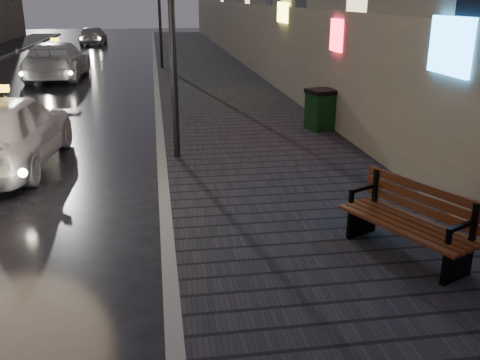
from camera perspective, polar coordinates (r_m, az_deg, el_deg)
The scene contains 8 objects.
ground at distance 6.75m, azimuth -20.47°, elevation -14.04°, with size 120.00×120.00×0.00m, color black.
sidewalk at distance 26.90m, azimuth -3.79°, elevation 11.56°, with size 4.60×58.00×0.15m, color black.
curb at distance 26.79m, azimuth -9.01°, elevation 11.34°, with size 0.20×58.00×0.15m, color slate.
bench at distance 7.67m, azimuth 17.78°, elevation -4.12°, with size 1.43×2.07×1.00m.
trash_bin at distance 14.56m, azimuth 8.66°, elevation 7.50°, with size 0.86×0.86×1.07m.
taxi_near at distance 12.54m, azimuth -23.69°, elevation 4.87°, with size 1.95×4.84×1.65m, color silver.
taxi_mid at distance 25.90m, azimuth -18.94°, elevation 11.99°, with size 2.32×5.70×1.65m, color white.
car_far at distance 43.86m, azimuth -15.40°, elevation 14.67°, with size 1.69×4.20×1.43m, color #9E9DA5.
Camera 1 is at (1.43, -5.56, 3.55)m, focal length 40.00 mm.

